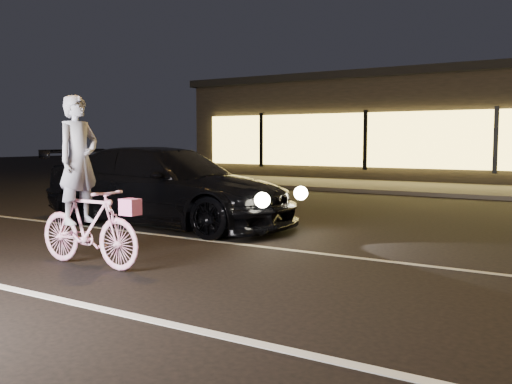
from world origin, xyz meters
The scene contains 6 objects.
ground centered at (0.00, 0.00, 0.00)m, with size 90.00×90.00×0.00m, color black.
lane_stripe_near centered at (0.00, -1.50, 0.00)m, with size 60.00×0.12×0.01m, color silver.
lane_stripe_far centered at (0.00, 2.00, 0.00)m, with size 60.00×0.10×0.01m, color gray.
sidewalk centered at (0.00, 13.00, 0.06)m, with size 30.00×4.00×0.12m, color #383533.
cyclist centered at (-2.34, -0.28, 0.77)m, with size 1.71×0.59×2.16m.
sedan centered at (-3.73, 2.90, 0.73)m, with size 5.11×2.17×1.47m.
Camera 1 is at (3.27, -5.19, 1.60)m, focal length 40.00 mm.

